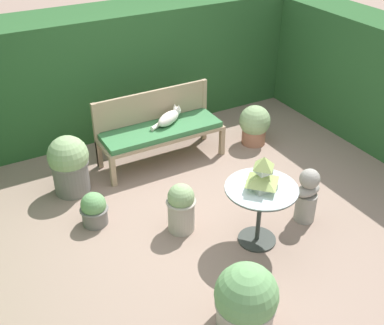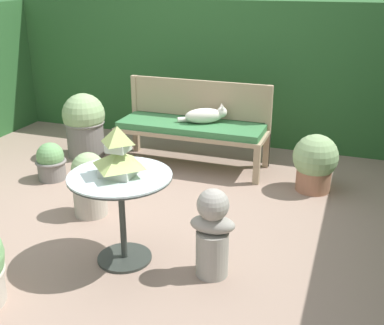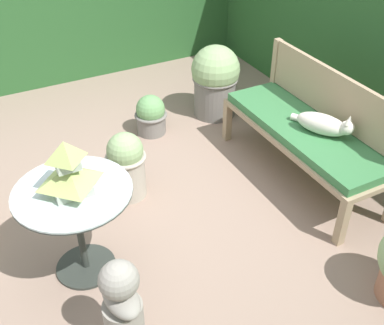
# 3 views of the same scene
# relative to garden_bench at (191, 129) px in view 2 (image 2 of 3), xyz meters

# --- Properties ---
(ground) EXTENTS (30.00, 30.00, 0.00)m
(ground) POSITION_rel_garden_bench_xyz_m (-0.07, -1.16, -0.40)
(ground) COLOR gray
(foliage_hedge_back) EXTENTS (6.40, 0.88, 1.64)m
(foliage_hedge_back) POSITION_rel_garden_bench_xyz_m (-0.07, 1.29, 0.42)
(foliage_hedge_back) COLOR #285628
(foliage_hedge_back) RESTS_ON ground
(garden_bench) EXTENTS (1.56, 0.53, 0.47)m
(garden_bench) POSITION_rel_garden_bench_xyz_m (0.00, 0.00, 0.00)
(garden_bench) COLOR tan
(garden_bench) RESTS_ON ground
(bench_backrest) EXTENTS (1.56, 0.06, 0.87)m
(bench_backrest) POSITION_rel_garden_bench_xyz_m (-0.00, 0.24, 0.22)
(bench_backrest) COLOR tan
(bench_backrest) RESTS_ON ground
(cat) EXTENTS (0.49, 0.33, 0.20)m
(cat) POSITION_rel_garden_bench_xyz_m (0.13, 0.05, 0.15)
(cat) COLOR silver
(cat) RESTS_ON garden_bench
(patio_table) EXTENTS (0.70, 0.70, 0.65)m
(patio_table) POSITION_rel_garden_bench_xyz_m (0.16, -1.85, 0.11)
(patio_table) COLOR #2D332D
(patio_table) RESTS_ON ground
(pagoda_birdhouse) EXTENTS (0.29, 0.29, 0.34)m
(pagoda_birdhouse) POSITION_rel_garden_bench_xyz_m (0.16, -1.85, 0.39)
(pagoda_birdhouse) COLOR #B2BCA8
(pagoda_birdhouse) RESTS_ON patio_table
(garden_bust) EXTENTS (0.31, 0.22, 0.63)m
(garden_bust) POSITION_rel_garden_bench_xyz_m (0.80, -1.82, -0.09)
(garden_bust) COLOR gray
(garden_bust) RESTS_ON ground
(potted_plant_bench_right) EXTENTS (0.46, 0.46, 0.71)m
(potted_plant_bench_right) POSITION_rel_garden_bench_xyz_m (-1.21, -0.10, -0.04)
(potted_plant_bench_right) COLOR slate
(potted_plant_bench_right) RESTS_ON ground
(potted_plant_bench_left) EXTENTS (0.42, 0.42, 0.54)m
(potted_plant_bench_left) POSITION_rel_garden_bench_xyz_m (1.29, -0.20, -0.13)
(potted_plant_bench_left) COLOR #9E664C
(potted_plant_bench_left) RESTS_ON ground
(potted_plant_table_far) EXTENTS (0.31, 0.31, 0.55)m
(potted_plant_table_far) POSITION_rel_garden_bench_xyz_m (-0.43, -1.32, -0.12)
(potted_plant_table_far) COLOR #ADA393
(potted_plant_table_far) RESTS_ON ground
(potted_plant_hedge_corner) EXTENTS (0.30, 0.30, 0.38)m
(potted_plant_hedge_corner) POSITION_rel_garden_bench_xyz_m (-1.18, -0.80, -0.22)
(potted_plant_hedge_corner) COLOR slate
(potted_plant_hedge_corner) RESTS_ON ground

